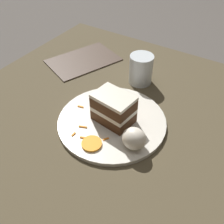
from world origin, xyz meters
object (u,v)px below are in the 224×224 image
cake_slice (114,108)px  drinking_glass (141,71)px  orange_garnish (92,144)px  menu_card (83,60)px  plate (112,121)px  cream_dollop (134,139)px

cake_slice → drinking_glass: 0.21m
orange_garnish → menu_card: 0.41m
plate → drinking_glass: size_ratio=3.10×
plate → drinking_glass: (0.03, -0.21, 0.04)m
drinking_glass → menu_card: 0.24m
cream_dollop → menu_card: bearing=-36.9°
orange_garnish → drinking_glass: bearing=-84.4°
cream_dollop → cake_slice: bearing=-30.3°
cream_dollop → drinking_glass: drinking_glass is taller
plate → menu_card: plate is taller
cream_dollop → drinking_glass: 0.29m
cake_slice → orange_garnish: size_ratio=2.18×
plate → orange_garnish: size_ratio=5.75×
plate → menu_card: bearing=-39.6°
cream_dollop → orange_garnish: bearing=29.3°
cake_slice → drinking_glass: same height
plate → menu_card: (0.26, -0.22, -0.00)m
orange_garnish → plate: bearing=-87.5°
plate → drinking_glass: bearing=-82.9°
orange_garnish → menu_card: orange_garnish is taller
plate → orange_garnish: bearing=92.5°
plate → drinking_glass: 0.22m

